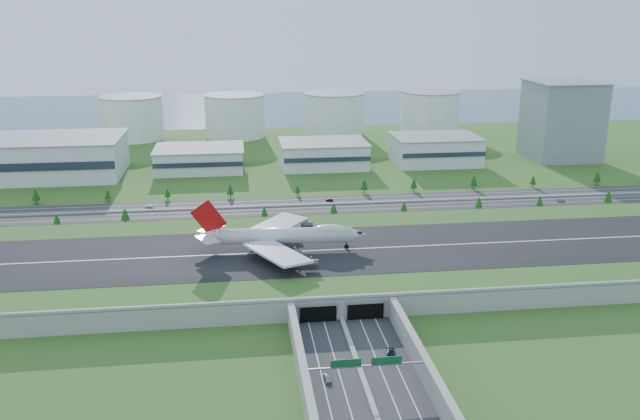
{
  "coord_description": "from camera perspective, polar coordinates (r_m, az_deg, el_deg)",
  "views": [
    {
      "loc": [
        -35.3,
        -266.73,
        107.45
      ],
      "look_at": [
        2.96,
        35.0,
        15.39
      ],
      "focal_mm": 38.0,
      "sensor_mm": 36.0,
      "label": 1
    }
  ],
  "objects": [
    {
      "name": "boeing_747",
      "position": [
        286.12,
        -3.31,
        -2.16
      ],
      "size": [
        73.95,
        69.7,
        22.85
      ],
      "rotation": [
        0.0,
        0.0,
        -0.07
      ],
      "color": "silver",
      "rests_on": "airfield_deck"
    },
    {
      "name": "car_0",
      "position": [
        208.04,
        0.63,
        -13.95
      ],
      "size": [
        2.4,
        5.17,
        1.71
      ],
      "primitive_type": "imported",
      "rotation": [
        0.0,
        0.0,
        0.08
      ],
      "color": "#A6A5AA",
      "rests_on": "ground"
    },
    {
      "name": "ground",
      "position": [
        289.72,
        0.29,
        -4.93
      ],
      "size": [
        1200.0,
        1200.0,
        0.0
      ],
      "primitive_type": "plane",
      "color": "#315C1C",
      "rests_on": "ground"
    },
    {
      "name": "car_2",
      "position": [
        223.7,
        5.98,
        -11.72
      ],
      "size": [
        3.43,
        5.64,
        1.46
      ],
      "primitive_type": "imported",
      "rotation": [
        0.0,
        0.0,
        2.94
      ],
      "color": "#0D2142",
      "rests_on": "ground"
    },
    {
      "name": "airfield_deck",
      "position": [
        288.14,
        0.29,
        -4.18
      ],
      "size": [
        520.0,
        100.0,
        9.2
      ],
      "color": "gray",
      "rests_on": "ground"
    },
    {
      "name": "office_tower",
      "position": [
        524.36,
        19.69,
        7.09
      ],
      "size": [
        46.0,
        46.0,
        55.0
      ],
      "primitive_type": "cube",
      "color": "gray",
      "rests_on": "ground"
    },
    {
      "name": "hangar_mid_c",
      "position": [
        487.73,
        9.68,
        5.01
      ],
      "size": [
        58.0,
        42.0,
        19.0
      ],
      "primitive_type": "cube",
      "color": "silver",
      "rests_on": "ground"
    },
    {
      "name": "fuel_tank_d",
      "position": [
        608.04,
        9.21,
        8.12
      ],
      "size": [
        50.0,
        50.0,
        35.0
      ],
      "primitive_type": "cylinder",
      "color": "silver",
      "rests_on": "ground"
    },
    {
      "name": "tree_row",
      "position": [
        378.77,
        -0.74,
        1.1
      ],
      "size": [
        503.29,
        48.66,
        8.42
      ],
      "color": "#3D2819",
      "rests_on": "ground"
    },
    {
      "name": "fuel_tank_c",
      "position": [
        589.9,
        1.18,
        8.07
      ],
      "size": [
        50.0,
        50.0,
        35.0
      ],
      "primitive_type": "cylinder",
      "color": "silver",
      "rests_on": "ground"
    },
    {
      "name": "fuel_tank_b",
      "position": [
        583.7,
        -7.18,
        7.84
      ],
      "size": [
        50.0,
        50.0,
        35.0
      ],
      "primitive_type": "cylinder",
      "color": "silver",
      "rests_on": "ground"
    },
    {
      "name": "hangar_west",
      "position": [
        480.85,
        -23.4,
        4.06
      ],
      "size": [
        120.0,
        60.0,
        25.0
      ],
      "primitive_type": "cube",
      "color": "silver",
      "rests_on": "ground"
    },
    {
      "name": "fuel_tank_a",
      "position": [
        589.81,
        -15.53,
        7.46
      ],
      "size": [
        50.0,
        50.0,
        35.0
      ],
      "primitive_type": "cylinder",
      "color": "silver",
      "rests_on": "ground"
    },
    {
      "name": "bay_water",
      "position": [
        755.24,
        -4.53,
        8.61
      ],
      "size": [
        1200.0,
        260.0,
        0.06
      ],
      "primitive_type": "cube",
      "color": "#3B5571",
      "rests_on": "ground"
    },
    {
      "name": "car_5",
      "position": [
        386.76,
        0.81,
        0.83
      ],
      "size": [
        4.5,
        3.15,
        1.41
      ],
      "primitive_type": "imported",
      "rotation": [
        0.0,
        0.0,
        -2.0
      ],
      "color": "black",
      "rests_on": "ground"
    },
    {
      "name": "hangar_mid_a",
      "position": [
        468.19,
        -10.11,
        4.25
      ],
      "size": [
        58.0,
        42.0,
        15.0
      ],
      "primitive_type": "cube",
      "color": "silver",
      "rests_on": "ground"
    },
    {
      "name": "car_7",
      "position": [
        386.64,
        -14.19,
        0.3
      ],
      "size": [
        4.99,
        2.72,
        1.37
      ],
      "primitive_type": "imported",
      "rotation": [
        0.0,
        0.0,
        -1.75
      ],
      "color": "silver",
      "rests_on": "ground"
    },
    {
      "name": "north_expressway",
      "position": [
        378.98,
        -1.59,
        0.37
      ],
      "size": [
        560.0,
        36.0,
        0.12
      ],
      "primitive_type": "cube",
      "color": "#28282B",
      "rests_on": "ground"
    },
    {
      "name": "underpass_road",
      "position": [
        200.15,
        4.14,
        -14.52
      ],
      "size": [
        38.8,
        120.4,
        8.0
      ],
      "color": "#28282B",
      "rests_on": "ground"
    },
    {
      "name": "sign_gantry_near",
      "position": [
        202.05,
        3.91,
        -13.03
      ],
      "size": [
        38.7,
        0.7,
        9.8
      ],
      "color": "gray",
      "rests_on": "ground"
    },
    {
      "name": "car_6",
      "position": [
        410.38,
        19.62,
        0.78
      ],
      "size": [
        5.16,
        2.94,
        1.36
      ],
      "primitive_type": "imported",
      "rotation": [
        0.0,
        0.0,
        1.72
      ],
      "color": "#9E9DA2",
      "rests_on": "ground"
    },
    {
      "name": "hangar_mid_b",
      "position": [
        471.2,
        0.29,
        4.72
      ],
      "size": [
        58.0,
        42.0,
        17.0
      ],
      "primitive_type": "cube",
      "color": "silver",
      "rests_on": "ground"
    }
  ]
}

